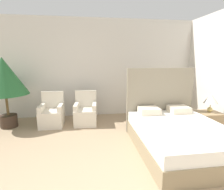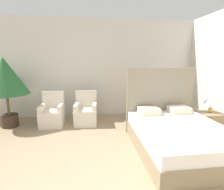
{
  "view_description": "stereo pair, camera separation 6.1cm",
  "coord_description": "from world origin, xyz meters",
  "views": [
    {
      "loc": [
        -0.3,
        -1.7,
        1.7
      ],
      "look_at": [
        0.3,
        2.51,
        0.85
      ],
      "focal_mm": 28.0,
      "sensor_mm": 36.0,
      "label": 1
    },
    {
      "loc": [
        -0.24,
        -1.7,
        1.7
      ],
      "look_at": [
        0.3,
        2.51,
        0.85
      ],
      "focal_mm": 28.0,
      "sensor_mm": 36.0,
      "label": 2
    }
  ],
  "objects": [
    {
      "name": "table_lamp",
      "position": [
        2.57,
        1.94,
        0.79
      ],
      "size": [
        0.32,
        0.32,
        0.44
      ],
      "color": "tan",
      "rests_on": "nightstand"
    },
    {
      "name": "wall_back",
      "position": [
        0.0,
        3.66,
        1.45
      ],
      "size": [
        10.0,
        0.06,
        2.9
      ],
      "color": "silver",
      "rests_on": "ground_plane"
    },
    {
      "name": "potted_palm",
      "position": [
        -2.32,
        2.9,
        1.26
      ],
      "size": [
        1.1,
        1.1,
        1.77
      ],
      "color": "#38281E",
      "rests_on": "ground_plane"
    },
    {
      "name": "armchair_near_window_right",
      "position": [
        -0.37,
        2.85,
        0.27
      ],
      "size": [
        0.61,
        0.63,
        0.87
      ],
      "rotation": [
        0.0,
        0.0,
        -0.06
      ],
      "color": "beige",
      "rests_on": "ground_plane"
    },
    {
      "name": "armchair_near_window_left",
      "position": [
        -1.24,
        2.85,
        0.27
      ],
      "size": [
        0.58,
        0.6,
        0.87
      ],
      "rotation": [
        0.0,
        0.0,
        -0.01
      ],
      "color": "beige",
      "rests_on": "ground_plane"
    },
    {
      "name": "bed",
      "position": [
        1.41,
        1.25,
        0.31
      ],
      "size": [
        1.61,
        2.04,
        1.52
      ],
      "color": "#8C7A5B",
      "rests_on": "ground_plane"
    },
    {
      "name": "nightstand",
      "position": [
        2.55,
        1.92,
        0.24
      ],
      "size": [
        0.51,
        0.49,
        0.48
      ],
      "color": "#937A56",
      "rests_on": "ground_plane"
    }
  ]
}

